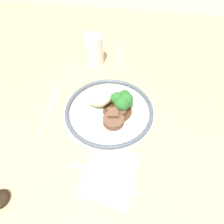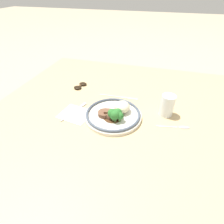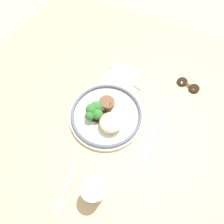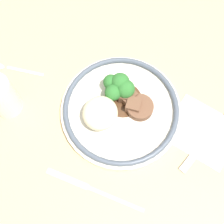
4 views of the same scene
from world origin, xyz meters
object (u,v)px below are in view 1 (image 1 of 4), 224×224
(plate, at_px, (110,109))
(fork, at_px, (96,175))
(spoon, at_px, (120,53))
(knife, at_px, (49,110))
(juice_glass, at_px, (94,50))

(plate, xyz_separation_m, fork, (-0.20, 0.00, -0.02))
(spoon, bearing_deg, knife, 140.69)
(fork, bearing_deg, plate, -74.52)
(juice_glass, bearing_deg, spoon, -51.19)
(plate, relative_size, fork, 1.54)
(juice_glass, bearing_deg, fork, -168.43)
(juice_glass, distance_m, fork, 0.45)
(juice_glass, relative_size, knife, 0.48)
(juice_glass, height_order, spoon, juice_glass)
(juice_glass, distance_m, spoon, 0.12)
(fork, relative_size, spoon, 1.20)
(fork, xyz_separation_m, spoon, (0.50, 0.01, -0.00))
(plate, distance_m, juice_glass, 0.26)
(plate, bearing_deg, spoon, 1.90)
(fork, distance_m, knife, 0.26)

